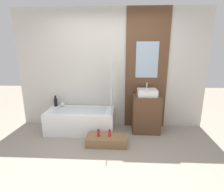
% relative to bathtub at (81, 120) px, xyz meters
% --- Properties ---
extents(ground_plane, '(12.00, 12.00, 0.00)m').
position_rel_bathtub_xyz_m(ground_plane, '(0.64, -1.18, -0.24)').
color(ground_plane, gray).
extents(wall_tiled_back, '(4.20, 0.06, 2.60)m').
position_rel_bathtub_xyz_m(wall_tiled_back, '(0.64, 0.40, 1.06)').
color(wall_tiled_back, beige).
rests_on(wall_tiled_back, ground_plane).
extents(wall_wood_accent, '(0.91, 0.04, 2.60)m').
position_rel_bathtub_xyz_m(wall_wood_accent, '(1.42, 0.34, 1.07)').
color(wall_wood_accent, brown).
rests_on(wall_wood_accent, ground_plane).
extents(bathtub, '(1.43, 0.69, 0.48)m').
position_rel_bathtub_xyz_m(bathtub, '(0.00, 0.00, 0.00)').
color(bathtub, white).
rests_on(bathtub, ground_plane).
extents(glass_shower_screen, '(0.01, 0.50, 1.15)m').
position_rel_bathtub_xyz_m(glass_shower_screen, '(0.69, -0.07, 0.81)').
color(glass_shower_screen, silver).
rests_on(glass_shower_screen, bathtub).
extents(wooden_step_bench, '(0.76, 0.34, 0.17)m').
position_rel_bathtub_xyz_m(wooden_step_bench, '(0.61, -0.56, -0.16)').
color(wooden_step_bench, olive).
rests_on(wooden_step_bench, ground_plane).
extents(vanity_cabinet, '(0.58, 0.48, 0.80)m').
position_rel_bathtub_xyz_m(vanity_cabinet, '(1.42, 0.09, 0.16)').
color(vanity_cabinet, brown).
rests_on(vanity_cabinet, ground_plane).
extents(sink, '(0.40, 0.33, 0.26)m').
position_rel_bathtub_xyz_m(sink, '(1.42, 0.09, 0.63)').
color(sink, white).
rests_on(sink, vanity_cabinet).
extents(vase_tall_dark, '(0.08, 0.08, 0.25)m').
position_rel_bathtub_xyz_m(vase_tall_dark, '(-0.63, 0.26, 0.34)').
color(vase_tall_dark, black).
rests_on(vase_tall_dark, bathtub).
extents(vase_round_light, '(0.09, 0.09, 0.09)m').
position_rel_bathtub_xyz_m(vase_round_light, '(-0.47, 0.25, 0.29)').
color(vase_round_light, white).
rests_on(vase_round_light, bathtub).
extents(bottle_soap_primary, '(0.05, 0.05, 0.14)m').
position_rel_bathtub_xyz_m(bottle_soap_primary, '(0.46, -0.56, -0.01)').
color(bottle_soap_primary, red).
rests_on(bottle_soap_primary, wooden_step_bench).
extents(bottle_soap_secondary, '(0.05, 0.05, 0.14)m').
position_rel_bathtub_xyz_m(bottle_soap_secondary, '(0.67, -0.56, -0.01)').
color(bottle_soap_secondary, red).
rests_on(bottle_soap_secondary, wooden_step_bench).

